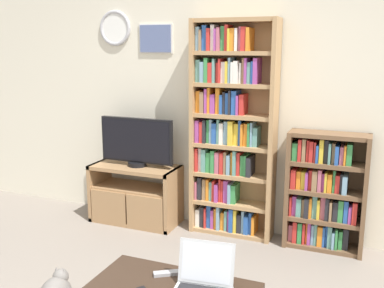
{
  "coord_description": "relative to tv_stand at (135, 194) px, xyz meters",
  "views": [
    {
      "loc": [
        1.16,
        -1.83,
        1.74
      ],
      "look_at": [
        -0.06,
        1.17,
        1.02
      ],
      "focal_mm": 42.0,
      "sensor_mm": 36.0,
      "label": 1
    }
  ],
  "objects": [
    {
      "name": "wall_back",
      "position": [
        0.96,
        0.27,
        1.01
      ],
      "size": [
        7.19,
        0.09,
        2.6
      ],
      "color": "beige",
      "rests_on": "ground_plane"
    },
    {
      "name": "tv_stand",
      "position": [
        0.0,
        0.0,
        0.0
      ],
      "size": [
        0.87,
        0.4,
        0.58
      ],
      "color": "#9E754C",
      "rests_on": "ground_plane"
    },
    {
      "name": "television",
      "position": [
        0.03,
        0.02,
        0.53
      ],
      "size": [
        0.75,
        0.18,
        0.47
      ],
      "color": "black",
      "rests_on": "tv_stand"
    },
    {
      "name": "bookshelf_tall",
      "position": [
        0.93,
        0.12,
        0.68
      ],
      "size": [
        0.76,
        0.24,
        1.96
      ],
      "color": "tan",
      "rests_on": "ground_plane"
    },
    {
      "name": "bookshelf_short",
      "position": [
        1.79,
        0.11,
        0.2
      ],
      "size": [
        0.66,
        0.26,
        1.02
      ],
      "color": "brown",
      "rests_on": "ground_plane"
    },
    {
      "name": "laptop",
      "position": [
        1.36,
        -1.68,
        0.22
      ],
      "size": [
        0.34,
        0.31,
        0.26
      ],
      "rotation": [
        0.0,
        0.0,
        0.11
      ],
      "color": "#B7BABC",
      "rests_on": "coffee_table"
    },
    {
      "name": "remote_near_laptop",
      "position": [
        1.1,
        -1.58,
        0.16
      ],
      "size": [
        0.16,
        0.12,
        0.02
      ],
      "rotation": [
        0.0,
        0.0,
        2.15
      ],
      "color": "#99999E",
      "rests_on": "coffee_table"
    }
  ]
}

